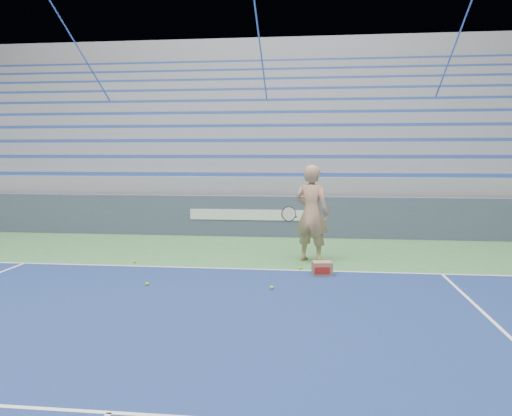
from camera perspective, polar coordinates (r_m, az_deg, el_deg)
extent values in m
cube|color=white|center=(9.79, -3.77, -6.90)|extent=(10.97, 0.05, 0.00)
cube|color=white|center=(4.80, -16.39, -21.53)|extent=(8.23, 0.05, 0.00)
cube|color=#404A61|center=(13.60, -0.78, -0.91)|extent=(30.00, 0.30, 1.10)
cube|color=white|center=(13.43, -0.87, -0.78)|extent=(3.20, 0.02, 0.28)
cube|color=gray|center=(18.09, 1.04, 0.85)|extent=(30.00, 8.50, 1.10)
cube|color=gray|center=(18.04, 1.05, 3.38)|extent=(30.00, 8.50, 0.50)
cube|color=#2B4A9C|center=(14.17, -0.44, 3.86)|extent=(29.60, 0.42, 0.11)
cube|color=gray|center=(18.44, 1.17, 5.00)|extent=(30.00, 7.65, 0.50)
cube|color=#2B4A9C|center=(15.01, -0.05, 5.90)|extent=(29.60, 0.42, 0.11)
cube|color=gray|center=(18.86, 1.30, 6.54)|extent=(30.00, 6.80, 0.50)
cube|color=#2B4A9C|center=(15.86, 0.30, 7.72)|extent=(29.60, 0.42, 0.11)
cube|color=gray|center=(19.29, 1.42, 8.02)|extent=(30.00, 5.95, 0.50)
cube|color=#2B4A9C|center=(16.72, 0.62, 9.35)|extent=(29.60, 0.42, 0.11)
cube|color=gray|center=(19.74, 1.53, 9.43)|extent=(30.00, 5.10, 0.50)
cube|color=#2B4A9C|center=(17.60, 0.91, 10.82)|extent=(29.60, 0.42, 0.11)
cube|color=gray|center=(20.20, 1.64, 10.77)|extent=(30.00, 4.25, 0.50)
cube|color=#2B4A9C|center=(18.49, 1.18, 12.15)|extent=(29.60, 0.42, 0.11)
cube|color=gray|center=(20.66, 1.75, 12.06)|extent=(30.00, 3.40, 0.50)
cube|color=#2B4A9C|center=(19.39, 1.42, 13.36)|extent=(29.60, 0.42, 0.11)
cube|color=gray|center=(21.14, 1.85, 13.29)|extent=(30.00, 2.55, 0.50)
cube|color=#2B4A9C|center=(20.29, 1.64, 14.46)|extent=(29.60, 0.42, 0.11)
cube|color=gray|center=(21.63, 1.95, 14.47)|extent=(30.00, 1.70, 0.50)
cube|color=#2B4A9C|center=(21.21, 1.85, 15.47)|extent=(29.60, 0.42, 0.11)
cube|color=gray|center=(22.12, 2.05, 15.59)|extent=(30.00, 0.85, 0.50)
cube|color=#2B4A9C|center=(22.13, 2.04, 16.39)|extent=(29.60, 0.42, 0.11)
cube|color=gray|center=(22.59, 2.17, 9.77)|extent=(31.00, 0.40, 7.30)
cylinder|color=blue|center=(19.66, -17.08, 12.83)|extent=(0.05, 8.53, 5.04)
cylinder|color=blue|center=(18.17, 1.07, 13.67)|extent=(0.05, 8.53, 5.04)
cylinder|color=blue|center=(18.59, 20.33, 13.13)|extent=(0.05, 8.53, 5.04)
imported|color=tan|center=(10.39, 6.38, -0.62)|extent=(0.86, 0.73, 2.01)
cylinder|color=black|center=(10.15, 4.40, -1.07)|extent=(0.12, 0.27, 0.08)
cylinder|color=beige|center=(9.86, 3.76, -0.69)|extent=(0.29, 0.16, 0.28)
torus|color=black|center=(9.86, 3.76, -0.69)|extent=(0.31, 0.18, 0.30)
cube|color=#976949|center=(9.31, 7.56, -6.89)|extent=(0.39, 0.32, 0.26)
cube|color=#B21E19|center=(9.17, 7.58, -7.08)|extent=(0.28, 0.06, 0.12)
sphere|color=#A0D22B|center=(10.58, -13.70, -5.96)|extent=(0.07, 0.07, 0.07)
sphere|color=#A0D22B|center=(8.74, -12.33, -8.49)|extent=(0.07, 0.07, 0.07)
sphere|color=#A0D22B|center=(9.76, 5.09, -6.83)|extent=(0.07, 0.07, 0.07)
sphere|color=#A0D22B|center=(8.32, 1.79, -9.09)|extent=(0.07, 0.07, 0.07)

